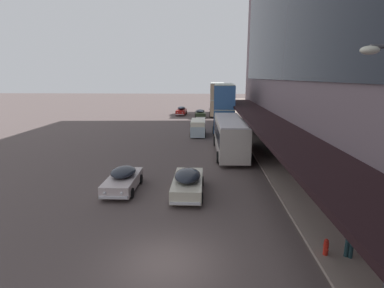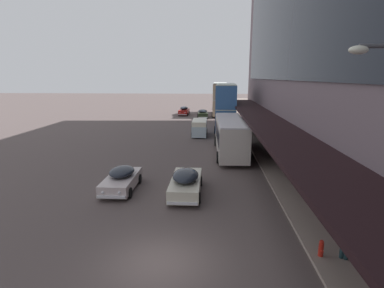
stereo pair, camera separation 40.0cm
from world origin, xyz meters
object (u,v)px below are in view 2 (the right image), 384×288
Objects in this scene: transit_bus_kerbside_rear at (226,106)px; pedestrian_at_kerb at (346,235)px; sedan_second_near at (184,111)px; fire_hydrant at (321,248)px; sedan_trailing_near at (186,182)px; transit_bus_kerbside_far at (220,98)px; vw_van at (200,127)px; sedan_oncoming_front at (222,106)px; sedan_oncoming_rear at (203,114)px; transit_bus_kerbside_front at (230,134)px; sedan_far_back at (122,179)px.

pedestrian_at_kerb is (3.35, -29.80, -2.19)m from transit_bus_kerbside_rear.
fire_hydrant is at bearing -78.20° from sedan_second_near.
pedestrian_at_kerb is (6.83, -6.65, 0.40)m from sedan_trailing_near.
vw_van is (-3.06, -20.56, -2.19)m from transit_bus_kerbside_far.
transit_bus_kerbside_far reaches higher than sedan_trailing_near.
sedan_oncoming_front is 15.72m from sedan_oncoming_rear.
transit_bus_kerbside_rear is 13.65× the size of fire_hydrant.
sedan_trailing_near is (-3.18, -39.79, -2.50)m from transit_bus_kerbside_far.
transit_bus_kerbside_front is 12.38m from sedan_far_back.
sedan_far_back is at bearing -99.24° from sedan_oncoming_front.
transit_bus_kerbside_rear is at bearing -66.55° from sedan_second_near.
transit_bus_kerbside_front reaches higher than fire_hydrant.
sedan_trailing_near is at bearing -94.57° from transit_bus_kerbside_far.
transit_bus_kerbside_front is 17.02m from fire_hydrant.
sedan_oncoming_rear is at bearing -48.95° from sedan_second_near.
fire_hydrant is (2.07, -57.08, -0.26)m from sedan_oncoming_front.
transit_bus_kerbside_front reaches higher than sedan_second_near.
fire_hydrant is (10.22, -7.03, -0.23)m from sedan_far_back.
sedan_oncoming_rear is (-3.42, 12.17, -2.60)m from transit_bus_kerbside_rear.
fire_hydrant is at bearing 171.32° from pedestrian_at_kerb.
transit_bus_kerbside_rear is 2.20× the size of sedan_oncoming_front.
vw_van is (0.07, -16.09, 0.32)m from sedan_oncoming_rear.
sedan_oncoming_front is at bearing 89.10° from transit_bus_kerbside_rear.
transit_bus_kerbside_far is at bearing 55.10° from sedan_oncoming_rear.
sedan_second_near reaches higher than sedan_oncoming_front.
transit_bus_kerbside_far is 2.31× the size of vw_van.
transit_bus_kerbside_front is 10.82m from sedan_trailing_near.
sedan_oncoming_rear is 16.09m from vw_van.
vw_van is at bearing 89.63° from sedan_trailing_near.
pedestrian_at_kerb is 1.09m from fire_hydrant.
transit_bus_kerbside_far is (-0.30, 16.65, -0.08)m from transit_bus_kerbside_rear.
transit_bus_kerbside_rear reaches higher than fire_hydrant.
transit_bus_kerbside_rear reaches higher than pedestrian_at_kerb.
transit_bus_kerbside_rear is 30.06m from pedestrian_at_kerb.
sedan_trailing_near reaches higher than sedan_oncoming_rear.
transit_bus_kerbside_front is 2.20× the size of sedan_second_near.
sedan_trailing_near is 1.07× the size of sedan_oncoming_rear.
pedestrian_at_kerb reaches higher than sedan_far_back.
vw_van reaches higher than sedan_far_back.
transit_bus_kerbside_far is 15.02× the size of fire_hydrant.
transit_bus_kerbside_front is 2.25× the size of vw_van.
vw_van is at bearing -89.77° from sedan_oncoming_rear.
transit_bus_kerbside_rear is at bearing -74.29° from sedan_oncoming_rear.
sedan_trailing_near reaches higher than sedan_oncoming_front.
sedan_far_back is at bearing 147.09° from pedestrian_at_kerb.
transit_bus_kerbside_front is 2.28× the size of sedan_oncoming_rear.
vw_van is (-3.79, -31.33, 0.34)m from sedan_oncoming_front.
sedan_trailing_near reaches higher than fire_hydrant.
sedan_second_near is 1.02× the size of vw_van.
pedestrian_at_kerb is at bearing -75.47° from vw_van.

